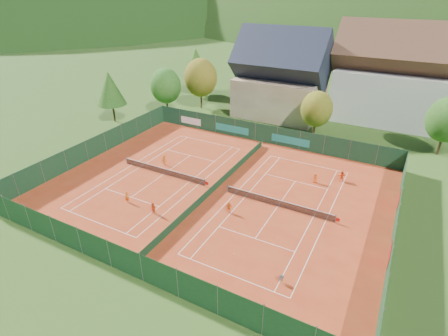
% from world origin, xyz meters
% --- Properties ---
extents(ground, '(600.00, 600.00, 0.00)m').
position_xyz_m(ground, '(0.00, 0.00, -0.02)').
color(ground, '#2B4C17').
rests_on(ground, ground).
extents(clay_pad, '(40.00, 32.00, 0.01)m').
position_xyz_m(clay_pad, '(0.00, 0.00, 0.01)').
color(clay_pad, '#A23417').
rests_on(clay_pad, ground).
extents(court_markings_left, '(11.03, 23.83, 0.00)m').
position_xyz_m(court_markings_left, '(-8.00, 0.00, 0.01)').
color(court_markings_left, white).
rests_on(court_markings_left, ground).
extents(court_markings_right, '(11.03, 23.83, 0.00)m').
position_xyz_m(court_markings_right, '(8.00, 0.00, 0.01)').
color(court_markings_right, white).
rests_on(court_markings_right, ground).
extents(tennis_net_left, '(13.30, 0.10, 1.02)m').
position_xyz_m(tennis_net_left, '(-7.85, 0.00, 0.51)').
color(tennis_net_left, '#59595B').
rests_on(tennis_net_left, ground).
extents(tennis_net_right, '(13.30, 0.10, 1.02)m').
position_xyz_m(tennis_net_right, '(8.15, 0.00, 0.51)').
color(tennis_net_right, '#59595B').
rests_on(tennis_net_right, ground).
extents(court_divider, '(0.03, 28.80, 1.00)m').
position_xyz_m(court_divider, '(0.00, 0.00, 0.50)').
color(court_divider, '#13351D').
rests_on(court_divider, ground).
extents(fence_north, '(40.00, 0.10, 3.00)m').
position_xyz_m(fence_north, '(-0.46, 15.99, 1.47)').
color(fence_north, '#143822').
rests_on(fence_north, ground).
extents(fence_south, '(40.00, 0.04, 3.00)m').
position_xyz_m(fence_south, '(0.00, -16.00, 1.50)').
color(fence_south, '#133419').
rests_on(fence_south, ground).
extents(fence_west, '(0.04, 32.00, 3.00)m').
position_xyz_m(fence_west, '(-20.00, 0.00, 1.50)').
color(fence_west, '#153B21').
rests_on(fence_west, ground).
extents(fence_east, '(0.09, 32.00, 3.00)m').
position_xyz_m(fence_east, '(20.00, 0.05, 1.48)').
color(fence_east, '#14381C').
rests_on(fence_east, ground).
extents(chalet, '(16.20, 12.00, 16.00)m').
position_xyz_m(chalet, '(-3.00, 30.00, 6.62)').
color(chalet, beige).
rests_on(chalet, ground).
extents(hotel_block_a, '(21.60, 11.00, 17.25)m').
position_xyz_m(hotel_block_a, '(16.00, 36.00, 7.38)').
color(hotel_block_a, silver).
rests_on(hotel_block_a, ground).
extents(tree_west_front, '(5.72, 5.72, 8.69)m').
position_xyz_m(tree_west_front, '(-22.00, 20.00, 5.39)').
color(tree_west_front, '#4A351A').
rests_on(tree_west_front, ground).
extents(tree_west_mid, '(6.44, 6.44, 9.78)m').
position_xyz_m(tree_west_mid, '(-18.00, 26.00, 6.07)').
color(tree_west_mid, '#4A341A').
rests_on(tree_west_mid, ground).
extents(tree_west_back, '(5.60, 5.60, 10.00)m').
position_xyz_m(tree_west_back, '(-24.00, 34.00, 6.74)').
color(tree_west_back, '#412817').
rests_on(tree_west_back, ground).
extents(tree_center, '(5.01, 5.01, 7.60)m').
position_xyz_m(tree_center, '(6.00, 22.00, 4.72)').
color(tree_center, '#4A301A').
rests_on(tree_center, ground).
extents(tree_east_front, '(5.72, 5.72, 8.69)m').
position_xyz_m(tree_east_front, '(24.00, 24.00, 5.39)').
color(tree_east_front, '#422E17').
rests_on(tree_east_front, ground).
extents(tree_west_side, '(5.04, 5.04, 9.00)m').
position_xyz_m(tree_west_side, '(-28.00, 12.00, 6.06)').
color(tree_west_side, '#4B331A').
rests_on(tree_west_side, ground).
extents(mountain_backdrop, '(820.00, 530.00, 242.00)m').
position_xyz_m(mountain_backdrop, '(28.54, 233.48, -39.64)').
color(mountain_backdrop, '#193110').
rests_on(mountain_backdrop, ground).
extents(ball_hopper, '(0.34, 0.34, 0.80)m').
position_xyz_m(ball_hopper, '(12.26, -10.66, 0.56)').
color(ball_hopper, slate).
rests_on(ball_hopper, ground).
extents(loose_ball_0, '(0.07, 0.07, 0.07)m').
position_xyz_m(loose_ball_0, '(-6.39, -6.23, 0.03)').
color(loose_ball_0, '#CCD833').
rests_on(loose_ball_0, ground).
extents(loose_ball_1, '(0.07, 0.07, 0.07)m').
position_xyz_m(loose_ball_1, '(7.13, -9.39, 0.03)').
color(loose_ball_1, '#CCD833').
rests_on(loose_ball_1, ground).
extents(loose_ball_2, '(0.07, 0.07, 0.07)m').
position_xyz_m(loose_ball_2, '(-0.29, 4.17, 0.03)').
color(loose_ball_2, '#CCD833').
rests_on(loose_ball_2, ground).
extents(loose_ball_3, '(0.07, 0.07, 0.07)m').
position_xyz_m(loose_ball_3, '(-1.78, 7.70, 0.03)').
color(loose_ball_3, '#CCD833').
rests_on(loose_ball_3, ground).
extents(player_left_near, '(0.58, 0.49, 1.37)m').
position_xyz_m(player_left_near, '(-7.66, -7.37, 0.68)').
color(player_left_near, orange).
rests_on(player_left_near, ground).
extents(player_left_mid, '(0.72, 0.57, 1.43)m').
position_xyz_m(player_left_mid, '(-3.51, -7.83, 0.71)').
color(player_left_mid, '#D44212').
rests_on(player_left_mid, ground).
extents(player_left_far, '(1.06, 0.77, 1.48)m').
position_xyz_m(player_left_far, '(-9.57, 2.30, 0.74)').
color(player_left_far, '#DA5C13').
rests_on(player_left_far, ground).
extents(player_right_near, '(0.85, 0.64, 1.34)m').
position_xyz_m(player_right_near, '(3.63, -3.66, 0.67)').
color(player_right_near, '#D25E12').
rests_on(player_right_near, ground).
extents(player_right_far_a, '(0.78, 0.70, 1.34)m').
position_xyz_m(player_right_far_a, '(10.26, 7.28, 0.67)').
color(player_right_far_a, '#F25215').
rests_on(player_right_far_a, ground).
extents(player_right_far_b, '(1.32, 1.14, 1.44)m').
position_xyz_m(player_right_far_b, '(13.14, 9.27, 0.72)').
color(player_right_far_b, '#EB4B14').
rests_on(player_right_far_b, ground).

